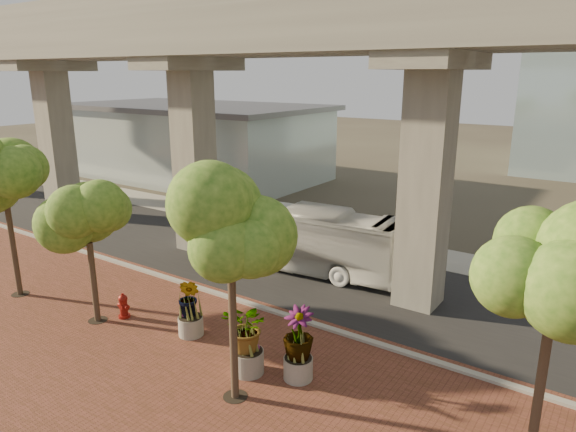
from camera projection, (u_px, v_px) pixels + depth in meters
The scene contains 17 objects.
ground at pixel (267, 286), 22.19m from camera, with size 160.00×160.00×0.00m, color #353026.
brick_plaza at pixel (112, 370), 15.83m from camera, with size 70.00×13.00×0.06m, color brown.
asphalt_road at pixel (293, 271), 23.77m from camera, with size 90.00×8.00×0.04m, color black.
curb_strip at pixel (237, 300), 20.58m from camera, with size 70.00×0.25×0.16m, color gray.
far_sidewalk at pixel (349, 240), 28.13m from camera, with size 90.00×3.00×0.06m, color gray.
transit_viaduct at pixel (293, 112), 21.82m from camera, with size 72.00×5.60×12.40m.
station_pavilion at pixel (193, 140), 44.94m from camera, with size 23.00×13.00×6.30m.
transit_bus at pixel (295, 237), 23.94m from camera, with size 2.49×10.61×2.96m, color silver.
fire_hydrant at pixel (124, 306), 19.09m from camera, with size 0.48×0.43×0.96m.
planter_front at pixel (248, 331), 15.30m from camera, with size 2.10×2.10×2.31m.
planter_right at pixel (298, 336), 15.00m from camera, with size 2.15×2.15×2.29m.
planter_left at pixel (189, 301), 17.59m from camera, with size 1.92×1.92×2.11m.
street_tree_far_west at pixel (2, 170), 19.82m from camera, with size 4.03×4.03×7.05m.
street_tree_near_west at pixel (86, 216), 17.89m from camera, with size 3.43×3.43×5.60m.
street_tree_near_east at pixel (230, 232), 13.18m from camera, with size 3.57×3.57×6.53m.
street_tree_far_east at pixel (557, 274), 10.76m from camera, with size 3.61×3.61×6.42m.
streetlamp_west at pixel (199, 133), 32.01m from camera, with size 0.45×1.32×9.10m.
Camera 1 is at (12.40, -16.42, 8.88)m, focal length 32.00 mm.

